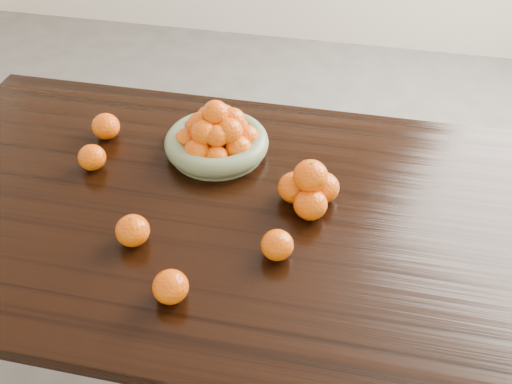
% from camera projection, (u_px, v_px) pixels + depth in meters
% --- Properties ---
extents(ground, '(5.00, 5.00, 0.00)m').
position_uv_depth(ground, '(266.00, 375.00, 1.92)').
color(ground, '#63615D').
rests_on(ground, ground).
extents(dining_table, '(2.00, 1.00, 0.75)m').
position_uv_depth(dining_table, '(269.00, 238.00, 1.49)').
color(dining_table, black).
rests_on(dining_table, ground).
extents(fruit_bowl, '(0.29, 0.29, 0.16)m').
position_uv_depth(fruit_bowl, '(217.00, 138.00, 1.58)').
color(fruit_bowl, '#667354').
rests_on(fruit_bowl, dining_table).
extents(orange_pyramid, '(0.16, 0.15, 0.13)m').
position_uv_depth(orange_pyramid, '(309.00, 189.00, 1.41)').
color(orange_pyramid, '#ED6207').
rests_on(orange_pyramid, dining_table).
extents(loose_orange_0, '(0.08, 0.08, 0.08)m').
position_uv_depth(loose_orange_0, '(133.00, 231.00, 1.33)').
color(loose_orange_0, '#ED6207').
rests_on(loose_orange_0, dining_table).
extents(loose_orange_1, '(0.08, 0.08, 0.07)m').
position_uv_depth(loose_orange_1, '(171.00, 287.00, 1.20)').
color(loose_orange_1, '#ED6207').
rests_on(loose_orange_1, dining_table).
extents(loose_orange_2, '(0.08, 0.08, 0.07)m').
position_uv_depth(loose_orange_2, '(277.00, 245.00, 1.29)').
color(loose_orange_2, '#ED6207').
rests_on(loose_orange_2, dining_table).
extents(loose_orange_3, '(0.08, 0.08, 0.07)m').
position_uv_depth(loose_orange_3, '(92.00, 157.00, 1.54)').
color(loose_orange_3, '#ED6207').
rests_on(loose_orange_3, dining_table).
extents(loose_orange_4, '(0.08, 0.08, 0.08)m').
position_uv_depth(loose_orange_4, '(106.00, 126.00, 1.65)').
color(loose_orange_4, '#ED6207').
rests_on(loose_orange_4, dining_table).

